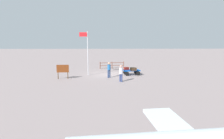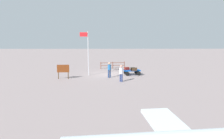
{
  "view_description": "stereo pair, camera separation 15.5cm",
  "coord_description": "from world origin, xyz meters",
  "px_view_note": "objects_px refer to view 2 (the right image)",
  "views": [
    {
      "loc": [
        0.22,
        23.15,
        4.17
      ],
      "look_at": [
        -0.18,
        6.0,
        1.51
      ],
      "focal_mm": 31.89,
      "sensor_mm": 36.0,
      "label": 1
    },
    {
      "loc": [
        0.07,
        23.16,
        4.17
      ],
      "look_at": [
        -0.18,
        6.0,
        1.51
      ],
      "focal_mm": 31.89,
      "sensor_mm": 36.0,
      "label": 2
    }
  ],
  "objects_px": {
    "luggage_cart": "(132,71)",
    "flagpole": "(87,50)",
    "signboard": "(63,69)",
    "worker_lead": "(121,72)",
    "worker_trailing": "(109,69)",
    "suitcase_grey": "(134,69)",
    "suitcase_olive": "(133,69)",
    "suitcase_navy": "(133,69)",
    "suitcase_tan": "(127,68)"
  },
  "relations": [
    {
      "from": "worker_lead",
      "to": "suitcase_tan",
      "type": "bearing_deg",
      "value": -103.07
    },
    {
      "from": "suitcase_grey",
      "to": "worker_trailing",
      "type": "distance_m",
      "value": 3.06
    },
    {
      "from": "suitcase_navy",
      "to": "suitcase_tan",
      "type": "distance_m",
      "value": 0.85
    },
    {
      "from": "luggage_cart",
      "to": "suitcase_navy",
      "type": "xyz_separation_m",
      "value": [
        -0.04,
        0.4,
        0.33
      ]
    },
    {
      "from": "worker_trailing",
      "to": "flagpole",
      "type": "relative_size",
      "value": 0.34
    },
    {
      "from": "worker_lead",
      "to": "flagpole",
      "type": "relative_size",
      "value": 0.33
    },
    {
      "from": "luggage_cart",
      "to": "worker_trailing",
      "type": "bearing_deg",
      "value": 31.34
    },
    {
      "from": "luggage_cart",
      "to": "suitcase_grey",
      "type": "bearing_deg",
      "value": 114.93
    },
    {
      "from": "suitcase_grey",
      "to": "worker_lead",
      "type": "xyz_separation_m",
      "value": [
        1.68,
        3.22,
        0.23
      ]
    },
    {
      "from": "luggage_cart",
      "to": "flagpole",
      "type": "bearing_deg",
      "value": 1.35
    },
    {
      "from": "suitcase_navy",
      "to": "flagpole",
      "type": "height_order",
      "value": "flagpole"
    },
    {
      "from": "luggage_cart",
      "to": "suitcase_grey",
      "type": "relative_size",
      "value": 3.17
    },
    {
      "from": "suitcase_navy",
      "to": "flagpole",
      "type": "distance_m",
      "value": 5.59
    },
    {
      "from": "luggage_cart",
      "to": "flagpole",
      "type": "xyz_separation_m",
      "value": [
        5.11,
        0.12,
        2.5
      ]
    },
    {
      "from": "worker_lead",
      "to": "worker_trailing",
      "type": "bearing_deg",
      "value": -61.23
    },
    {
      "from": "suitcase_navy",
      "to": "luggage_cart",
      "type": "bearing_deg",
      "value": -84.09
    },
    {
      "from": "suitcase_grey",
      "to": "worker_lead",
      "type": "height_order",
      "value": "worker_lead"
    },
    {
      "from": "luggage_cart",
      "to": "worker_trailing",
      "type": "xyz_separation_m",
      "value": [
        2.62,
        1.59,
        0.57
      ]
    },
    {
      "from": "worker_trailing",
      "to": "luggage_cart",
      "type": "bearing_deg",
      "value": -148.66
    },
    {
      "from": "suitcase_navy",
      "to": "suitcase_tan",
      "type": "bearing_deg",
      "value": -44.35
    },
    {
      "from": "suitcase_olive",
      "to": "worker_lead",
      "type": "relative_size",
      "value": 0.38
    },
    {
      "from": "suitcase_olive",
      "to": "flagpole",
      "type": "distance_m",
      "value": 5.67
    },
    {
      "from": "suitcase_navy",
      "to": "suitcase_grey",
      "type": "xyz_separation_m",
      "value": [
        -0.17,
        0.06,
        -0.01
      ]
    },
    {
      "from": "luggage_cart",
      "to": "suitcase_navy",
      "type": "height_order",
      "value": "suitcase_navy"
    },
    {
      "from": "worker_trailing",
      "to": "flagpole",
      "type": "xyz_separation_m",
      "value": [
        2.49,
        -1.47,
        1.93
      ]
    },
    {
      "from": "suitcase_tan",
      "to": "suitcase_navy",
      "type": "bearing_deg",
      "value": 135.65
    },
    {
      "from": "flagpole",
      "to": "worker_lead",
      "type": "bearing_deg",
      "value": 135.57
    },
    {
      "from": "suitcase_tan",
      "to": "suitcase_grey",
      "type": "distance_m",
      "value": 1.02
    },
    {
      "from": "signboard",
      "to": "suitcase_olive",
      "type": "bearing_deg",
      "value": -166.19
    },
    {
      "from": "suitcase_olive",
      "to": "worker_lead",
      "type": "height_order",
      "value": "worker_lead"
    },
    {
      "from": "suitcase_navy",
      "to": "suitcase_tan",
      "type": "xyz_separation_m",
      "value": [
        0.61,
        -0.6,
        -0.03
      ]
    },
    {
      "from": "suitcase_olive",
      "to": "signboard",
      "type": "bearing_deg",
      "value": 13.81
    },
    {
      "from": "suitcase_navy",
      "to": "signboard",
      "type": "distance_m",
      "value": 7.7
    },
    {
      "from": "luggage_cart",
      "to": "suitcase_grey",
      "type": "distance_m",
      "value": 0.6
    },
    {
      "from": "suitcase_olive",
      "to": "signboard",
      "type": "xyz_separation_m",
      "value": [
        7.55,
        1.86,
        0.29
      ]
    },
    {
      "from": "luggage_cart",
      "to": "signboard",
      "type": "xyz_separation_m",
      "value": [
        7.44,
        2.19,
        0.58
      ]
    },
    {
      "from": "luggage_cart",
      "to": "suitcase_tan",
      "type": "bearing_deg",
      "value": -18.94
    },
    {
      "from": "worker_trailing",
      "to": "flagpole",
      "type": "height_order",
      "value": "flagpole"
    },
    {
      "from": "luggage_cart",
      "to": "flagpole",
      "type": "relative_size",
      "value": 0.4
    },
    {
      "from": "suitcase_tan",
      "to": "signboard",
      "type": "distance_m",
      "value": 7.28
    },
    {
      "from": "suitcase_olive",
      "to": "worker_trailing",
      "type": "relative_size",
      "value": 0.37
    },
    {
      "from": "worker_lead",
      "to": "suitcase_grey",
      "type": "bearing_deg",
      "value": -117.59
    },
    {
      "from": "suitcase_olive",
      "to": "suitcase_navy",
      "type": "height_order",
      "value": "suitcase_navy"
    },
    {
      "from": "worker_trailing",
      "to": "signboard",
      "type": "bearing_deg",
      "value": 7.01
    },
    {
      "from": "luggage_cart",
      "to": "signboard",
      "type": "relative_size",
      "value": 1.33
    },
    {
      "from": "luggage_cart",
      "to": "signboard",
      "type": "bearing_deg",
      "value": 16.38
    },
    {
      "from": "suitcase_tan",
      "to": "worker_trailing",
      "type": "distance_m",
      "value": 2.73
    },
    {
      "from": "suitcase_tan",
      "to": "signboard",
      "type": "relative_size",
      "value": 0.42
    },
    {
      "from": "worker_trailing",
      "to": "suitcase_olive",
      "type": "bearing_deg",
      "value": -155.14
    },
    {
      "from": "suitcase_olive",
      "to": "flagpole",
      "type": "bearing_deg",
      "value": -2.32
    }
  ]
}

